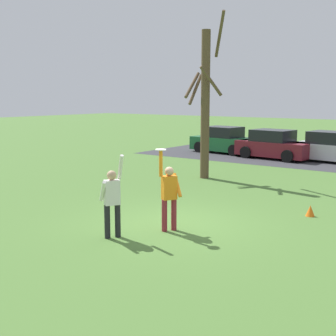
% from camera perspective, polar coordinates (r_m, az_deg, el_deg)
% --- Properties ---
extents(ground_plane, '(120.00, 120.00, 0.00)m').
position_cam_1_polar(ground_plane, '(12.11, 0.77, -7.16)').
color(ground_plane, '#4C7533').
extents(person_catcher, '(0.52, 0.59, 2.08)m').
position_cam_1_polar(person_catcher, '(11.30, 0.15, -3.20)').
color(person_catcher, maroon).
rests_on(person_catcher, ground_plane).
extents(person_defender, '(0.62, 0.66, 2.04)m').
position_cam_1_polar(person_defender, '(10.82, -7.14, -3.82)').
color(person_defender, black).
rests_on(person_defender, ground_plane).
extents(frisbee_disc, '(0.27, 0.27, 0.02)m').
position_cam_1_polar(frisbee_disc, '(11.03, -0.93, 2.35)').
color(frisbee_disc, white).
rests_on(frisbee_disc, person_catcher).
extents(parked_car_green, '(4.27, 2.38, 1.59)m').
position_cam_1_polar(parked_car_green, '(27.57, 7.18, 3.45)').
color(parked_car_green, '#1E6633').
rests_on(parked_car_green, ground_plane).
extents(parked_car_maroon, '(4.27, 2.38, 1.59)m').
position_cam_1_polar(parked_car_maroon, '(25.43, 13.35, 2.81)').
color(parked_car_maroon, maroon).
rests_on(parked_car_maroon, ground_plane).
extents(parked_car_silver, '(4.27, 2.38, 1.59)m').
position_cam_1_polar(parked_car_silver, '(24.98, 20.23, 2.39)').
color(parked_car_silver, '#BCBCC1').
rests_on(parked_car_silver, ground_plane).
extents(bare_tree_tall, '(1.63, 1.61, 6.74)m').
position_cam_1_polar(bare_tree_tall, '(18.66, 4.77, 8.45)').
color(bare_tree_tall, brown).
rests_on(bare_tree_tall, ground_plane).
extents(field_cone_orange, '(0.26, 0.26, 0.32)m').
position_cam_1_polar(field_cone_orange, '(13.47, 17.66, -5.21)').
color(field_cone_orange, orange).
rests_on(field_cone_orange, ground_plane).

